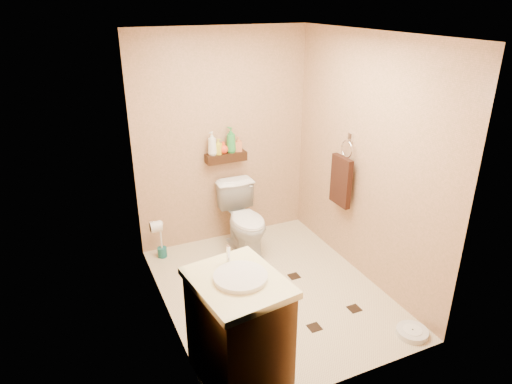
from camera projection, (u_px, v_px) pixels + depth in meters
name	position (u px, v px, depth m)	size (l,w,h in m)	color
ground	(271.00, 290.00, 4.49)	(2.50, 2.50, 0.00)	beige
wall_back	(223.00, 140.00, 5.06)	(2.00, 0.04, 2.40)	tan
wall_front	(358.00, 241.00, 2.97)	(2.00, 0.04, 2.40)	tan
wall_left	(160.00, 196.00, 3.64)	(0.04, 2.50, 2.40)	tan
wall_right	(366.00, 162.00, 4.39)	(0.04, 2.50, 2.40)	tan
ceiling	(275.00, 33.00, 3.54)	(2.00, 2.50, 0.02)	white
wall_shelf	(226.00, 157.00, 5.06)	(0.46, 0.14, 0.10)	#331A0E
floor_accents	(274.00, 291.00, 4.48)	(1.19, 1.33, 0.01)	black
toilet	(245.00, 220.00, 5.06)	(0.43, 0.75, 0.76)	white
vanity	(239.00, 328.00, 3.31)	(0.68, 0.79, 1.01)	brown
bathroom_scale	(412.00, 332.00, 3.89)	(0.30, 0.30, 0.05)	silver
toilet_brush	(162.00, 244.00, 5.01)	(0.10, 0.10, 0.45)	#175C5C
towel_ring	(341.00, 179.00, 4.67)	(0.12, 0.30, 0.76)	silver
toilet_paper	(156.00, 227.00, 4.44)	(0.12, 0.11, 0.12)	silver
bottle_a	(212.00, 143.00, 4.93)	(0.10, 0.10, 0.26)	silver
bottle_b	(218.00, 146.00, 4.98)	(0.08, 0.08, 0.17)	gold
bottle_c	(224.00, 147.00, 5.01)	(0.10, 0.10, 0.13)	#E9411B
bottle_d	(231.00, 140.00, 5.01)	(0.11, 0.11, 0.28)	#2E8B3F
bottle_e	(238.00, 144.00, 5.07)	(0.08, 0.08, 0.17)	#CB6F43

